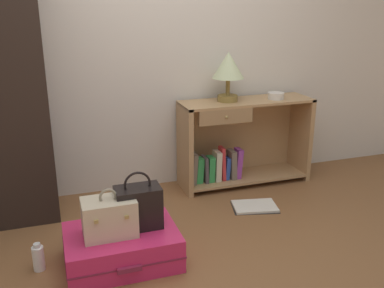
{
  "coord_description": "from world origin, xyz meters",
  "views": [
    {
      "loc": [
        -0.78,
        -2.02,
        1.54
      ],
      "look_at": [
        0.18,
        0.84,
        0.55
      ],
      "focal_mm": 40.52,
      "sensor_mm": 36.0,
      "label": 1
    }
  ],
  "objects_px": {
    "handbag": "(138,207)",
    "table_lamp": "(228,68)",
    "suitcase_large": "(122,247)",
    "open_book_on_floor": "(255,206)",
    "bottle": "(38,258)",
    "train_case": "(109,217)",
    "bookshelf": "(239,143)",
    "bowl": "(276,96)"
  },
  "relations": [
    {
      "from": "handbag",
      "to": "table_lamp",
      "type": "bearing_deg",
      "value": 43.2
    },
    {
      "from": "suitcase_large",
      "to": "handbag",
      "type": "distance_m",
      "value": 0.27
    },
    {
      "from": "handbag",
      "to": "open_book_on_floor",
      "type": "xyz_separation_m",
      "value": [
        1.0,
        0.39,
        -0.34
      ]
    },
    {
      "from": "suitcase_large",
      "to": "bottle",
      "type": "xyz_separation_m",
      "value": [
        -0.49,
        0.08,
        -0.02
      ]
    },
    {
      "from": "open_book_on_floor",
      "to": "bottle",
      "type": "bearing_deg",
      "value": -168.2
    },
    {
      "from": "train_case",
      "to": "handbag",
      "type": "xyz_separation_m",
      "value": [
        0.18,
        0.04,
        0.02
      ]
    },
    {
      "from": "train_case",
      "to": "handbag",
      "type": "bearing_deg",
      "value": 12.11
    },
    {
      "from": "bookshelf",
      "to": "train_case",
      "type": "distance_m",
      "value": 1.58
    },
    {
      "from": "bowl",
      "to": "handbag",
      "type": "relative_size",
      "value": 0.38
    },
    {
      "from": "handbag",
      "to": "bowl",
      "type": "bearing_deg",
      "value": 31.42
    },
    {
      "from": "table_lamp",
      "to": "train_case",
      "type": "height_order",
      "value": "table_lamp"
    },
    {
      "from": "bookshelf",
      "to": "train_case",
      "type": "bearing_deg",
      "value": -143.23
    },
    {
      "from": "train_case",
      "to": "open_book_on_floor",
      "type": "distance_m",
      "value": 1.3
    },
    {
      "from": "train_case",
      "to": "bowl",
      "type": "bearing_deg",
      "value": 29.45
    },
    {
      "from": "table_lamp",
      "to": "open_book_on_floor",
      "type": "xyz_separation_m",
      "value": [
        0.03,
        -0.52,
        -1.01
      ]
    },
    {
      "from": "table_lamp",
      "to": "bowl",
      "type": "xyz_separation_m",
      "value": [
        0.42,
        -0.06,
        -0.25
      ]
    },
    {
      "from": "handbag",
      "to": "bottle",
      "type": "relative_size",
      "value": 2.07
    },
    {
      "from": "table_lamp",
      "to": "bottle",
      "type": "distance_m",
      "value": 2.02
    },
    {
      "from": "train_case",
      "to": "open_book_on_floor",
      "type": "xyz_separation_m",
      "value": [
        1.18,
        0.43,
        -0.32
      ]
    },
    {
      "from": "bookshelf",
      "to": "bottle",
      "type": "relative_size",
      "value": 6.47
    },
    {
      "from": "suitcase_large",
      "to": "bottle",
      "type": "height_order",
      "value": "suitcase_large"
    },
    {
      "from": "table_lamp",
      "to": "open_book_on_floor",
      "type": "bearing_deg",
      "value": -86.18
    },
    {
      "from": "bowl",
      "to": "bookshelf",
      "type": "bearing_deg",
      "value": 169.55
    },
    {
      "from": "suitcase_large",
      "to": "train_case",
      "type": "bearing_deg",
      "value": -168.72
    },
    {
      "from": "suitcase_large",
      "to": "train_case",
      "type": "xyz_separation_m",
      "value": [
        -0.07,
        -0.01,
        0.22
      ]
    },
    {
      "from": "bookshelf",
      "to": "table_lamp",
      "type": "relative_size",
      "value": 2.82
    },
    {
      "from": "table_lamp",
      "to": "open_book_on_floor",
      "type": "relative_size",
      "value": 1.01
    },
    {
      "from": "table_lamp",
      "to": "open_book_on_floor",
      "type": "height_order",
      "value": "table_lamp"
    },
    {
      "from": "bottle",
      "to": "open_book_on_floor",
      "type": "distance_m",
      "value": 1.64
    },
    {
      "from": "bowl",
      "to": "bottle",
      "type": "height_order",
      "value": "bowl"
    },
    {
      "from": "bottle",
      "to": "train_case",
      "type": "bearing_deg",
      "value": -12.31
    },
    {
      "from": "table_lamp",
      "to": "bottle",
      "type": "height_order",
      "value": "table_lamp"
    },
    {
      "from": "bookshelf",
      "to": "open_book_on_floor",
      "type": "bearing_deg",
      "value": -99.01
    },
    {
      "from": "bookshelf",
      "to": "handbag",
      "type": "height_order",
      "value": "bookshelf"
    },
    {
      "from": "bowl",
      "to": "train_case",
      "type": "bearing_deg",
      "value": -150.55
    },
    {
      "from": "table_lamp",
      "to": "suitcase_large",
      "type": "height_order",
      "value": "table_lamp"
    },
    {
      "from": "handbag",
      "to": "suitcase_large",
      "type": "bearing_deg",
      "value": -167.43
    },
    {
      "from": "table_lamp",
      "to": "train_case",
      "type": "bearing_deg",
      "value": -140.54
    },
    {
      "from": "handbag",
      "to": "open_book_on_floor",
      "type": "distance_m",
      "value": 1.12
    },
    {
      "from": "open_book_on_floor",
      "to": "handbag",
      "type": "bearing_deg",
      "value": -158.72
    },
    {
      "from": "suitcase_large",
      "to": "handbag",
      "type": "bearing_deg",
      "value": 12.57
    },
    {
      "from": "bookshelf",
      "to": "open_book_on_floor",
      "type": "xyz_separation_m",
      "value": [
        -0.08,
        -0.52,
        -0.35
      ]
    }
  ]
}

